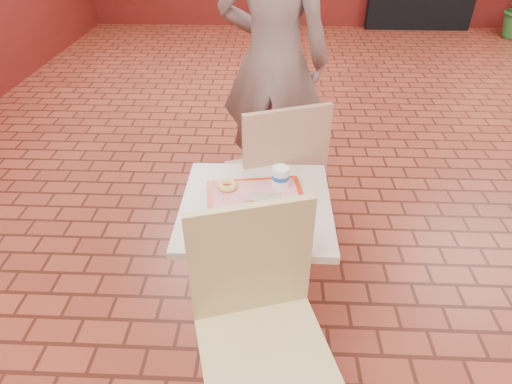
{
  "coord_description": "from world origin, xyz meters",
  "views": [
    {
      "loc": [
        -1.05,
        -2.33,
        1.81
      ],
      "look_at": [
        -1.11,
        -0.83,
        0.75
      ],
      "focal_mm": 30.0,
      "sensor_mm": 36.0,
      "label": 1
    }
  ],
  "objects_px": {
    "chair_main_front": "(259,320)",
    "long_john_donut": "(264,201)",
    "serving_tray": "(256,201)",
    "ring_donut": "(227,185)",
    "main_table": "(256,242)",
    "paper_cup": "(280,177)",
    "chair_main_back": "(277,173)",
    "customer": "(273,61)"
  },
  "relations": [
    {
      "from": "main_table",
      "to": "chair_main_back",
      "type": "xyz_separation_m",
      "value": [
        0.1,
        0.48,
        0.08
      ]
    },
    {
      "from": "chair_main_back",
      "to": "serving_tray",
      "type": "distance_m",
      "value": 0.51
    },
    {
      "from": "ring_donut",
      "to": "paper_cup",
      "type": "bearing_deg",
      "value": 5.84
    },
    {
      "from": "chair_main_back",
      "to": "serving_tray",
      "type": "relative_size",
      "value": 2.3
    },
    {
      "from": "chair_main_front",
      "to": "serving_tray",
      "type": "distance_m",
      "value": 0.53
    },
    {
      "from": "customer",
      "to": "long_john_donut",
      "type": "relative_size",
      "value": 12.07
    },
    {
      "from": "chair_main_front",
      "to": "ring_donut",
      "type": "height_order",
      "value": "chair_main_front"
    },
    {
      "from": "long_john_donut",
      "to": "paper_cup",
      "type": "height_order",
      "value": "paper_cup"
    },
    {
      "from": "chair_main_front",
      "to": "long_john_donut",
      "type": "distance_m",
      "value": 0.5
    },
    {
      "from": "chair_main_back",
      "to": "customer",
      "type": "height_order",
      "value": "customer"
    },
    {
      "from": "ring_donut",
      "to": "paper_cup",
      "type": "height_order",
      "value": "paper_cup"
    },
    {
      "from": "chair_main_back",
      "to": "serving_tray",
      "type": "height_order",
      "value": "chair_main_back"
    },
    {
      "from": "customer",
      "to": "paper_cup",
      "type": "relative_size",
      "value": 19.34
    },
    {
      "from": "main_table",
      "to": "paper_cup",
      "type": "bearing_deg",
      "value": 42.8
    },
    {
      "from": "long_john_donut",
      "to": "chair_main_front",
      "type": "bearing_deg",
      "value": -90.58
    },
    {
      "from": "chair_main_front",
      "to": "serving_tray",
      "type": "height_order",
      "value": "chair_main_front"
    },
    {
      "from": "main_table",
      "to": "serving_tray",
      "type": "height_order",
      "value": "serving_tray"
    },
    {
      "from": "chair_main_front",
      "to": "ring_donut",
      "type": "bearing_deg",
      "value": 89.52
    },
    {
      "from": "long_john_donut",
      "to": "paper_cup",
      "type": "bearing_deg",
      "value": 65.12
    },
    {
      "from": "paper_cup",
      "to": "long_john_donut",
      "type": "bearing_deg",
      "value": -114.88
    },
    {
      "from": "main_table",
      "to": "chair_main_front",
      "type": "xyz_separation_m",
      "value": [
        0.03,
        -0.51,
        0.08
      ]
    },
    {
      "from": "chair_main_back",
      "to": "long_john_donut",
      "type": "height_order",
      "value": "chair_main_back"
    },
    {
      "from": "customer",
      "to": "serving_tray",
      "type": "height_order",
      "value": "customer"
    },
    {
      "from": "main_table",
      "to": "serving_tray",
      "type": "xyz_separation_m",
      "value": [
        -0.0,
        -0.0,
        0.24
      ]
    },
    {
      "from": "main_table",
      "to": "ring_donut",
      "type": "distance_m",
      "value": 0.31
    },
    {
      "from": "long_john_donut",
      "to": "ring_donut",
      "type": "bearing_deg",
      "value": 144.01
    },
    {
      "from": "chair_main_back",
      "to": "ring_donut",
      "type": "bearing_deg",
      "value": 40.47
    },
    {
      "from": "main_table",
      "to": "chair_main_back",
      "type": "bearing_deg",
      "value": 78.57
    },
    {
      "from": "main_table",
      "to": "paper_cup",
      "type": "height_order",
      "value": "paper_cup"
    },
    {
      "from": "chair_main_front",
      "to": "paper_cup",
      "type": "xyz_separation_m",
      "value": [
        0.07,
        0.61,
        0.22
      ]
    },
    {
      "from": "main_table",
      "to": "paper_cup",
      "type": "distance_m",
      "value": 0.33
    },
    {
      "from": "long_john_donut",
      "to": "paper_cup",
      "type": "relative_size",
      "value": 1.6
    },
    {
      "from": "serving_tray",
      "to": "ring_donut",
      "type": "relative_size",
      "value": 4.63
    },
    {
      "from": "main_table",
      "to": "customer",
      "type": "relative_size",
      "value": 0.36
    },
    {
      "from": "ring_donut",
      "to": "chair_main_front",
      "type": "bearing_deg",
      "value": -74.19
    },
    {
      "from": "main_table",
      "to": "chair_main_back",
      "type": "distance_m",
      "value": 0.49
    },
    {
      "from": "customer",
      "to": "ring_donut",
      "type": "height_order",
      "value": "customer"
    },
    {
      "from": "ring_donut",
      "to": "long_john_donut",
      "type": "distance_m",
      "value": 0.21
    },
    {
      "from": "customer",
      "to": "long_john_donut",
      "type": "height_order",
      "value": "customer"
    },
    {
      "from": "paper_cup",
      "to": "chair_main_back",
      "type": "bearing_deg",
      "value": 91.33
    },
    {
      "from": "ring_donut",
      "to": "paper_cup",
      "type": "xyz_separation_m",
      "value": [
        0.24,
        0.02,
        0.04
      ]
    },
    {
      "from": "long_john_donut",
      "to": "paper_cup",
      "type": "xyz_separation_m",
      "value": [
        0.07,
        0.15,
        0.03
      ]
    }
  ]
}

